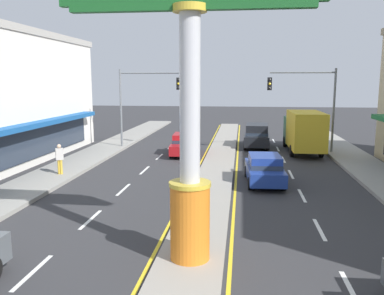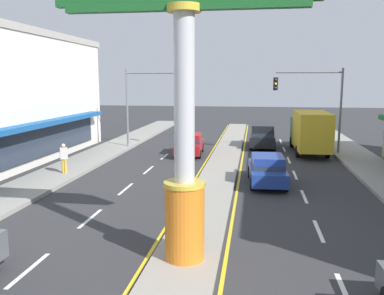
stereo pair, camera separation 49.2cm
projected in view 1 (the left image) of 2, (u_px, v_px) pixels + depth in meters
The scene contains 11 objects.
median_strip at pixel (216, 171), 23.72m from camera, with size 2.00×52.00×0.14m, color gray.
sidewalk_left at pixel (55, 174), 22.85m from camera, with size 2.86×60.00×0.18m, color gray.
lane_markings at pixel (215, 178), 22.41m from camera, with size 8.74×52.00×0.01m.
district_sign at pixel (190, 98), 11.15m from camera, with size 7.19×1.21×8.76m.
traffic_light_left_side at pixel (142, 95), 31.25m from camera, with size 4.86×0.46×6.20m.
traffic_light_right_side at pixel (309, 96), 29.11m from camera, with size 4.86×0.46×6.20m.
suv_near_right_lane at pixel (257, 135), 32.41m from camera, with size 2.09×4.67×1.90m.
sedan_near_left_lane at pixel (264, 169), 21.00m from camera, with size 2.02×4.39×1.53m.
sedan_mid_left_lane at pixel (184, 144), 29.22m from camera, with size 2.03×4.40×1.53m.
box_truck_far_left_oncoming at pixel (304, 130), 29.79m from camera, with size 2.32×6.93×3.12m.
pedestrian_near_kerb at pixel (60, 157), 22.31m from camera, with size 0.46×0.40×1.68m.
Camera 1 is at (1.44, -5.18, 5.30)m, focal length 37.83 mm.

